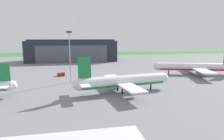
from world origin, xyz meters
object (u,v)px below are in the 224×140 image
Objects in this scene: airliner_near_left at (124,81)px; maintenance_hangar at (72,51)px; pushback_tractor at (61,74)px; airliner_far_right at (195,67)px; apron_light_mast at (70,53)px.

maintenance_hangar is at bearing 100.58° from airliner_near_left.
maintenance_hangar is 18.01× the size of pushback_tractor.
maintenance_hangar is 1.72× the size of airliner_far_right.
airliner_far_right is at bearing 5.26° from apron_light_mast.
maintenance_hangar reaches higher than airliner_near_left.
pushback_tractor is at bearing 124.78° from airliner_near_left.
airliner_near_left is at bearing -150.78° from airliner_far_right.
maintenance_hangar is 102.73m from airliner_far_right.
pushback_tractor is at bearing 108.47° from apron_light_mast.
apron_light_mast is at bearing -71.53° from pushback_tractor.
airliner_near_left reaches higher than pushback_tractor.
apron_light_mast is at bearing 134.27° from airliner_near_left.
airliner_far_right is 66.93m from apron_light_mast.
maintenance_hangar is at bearing 90.04° from apron_light_mast.
airliner_far_right is 71.93m from pushback_tractor.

